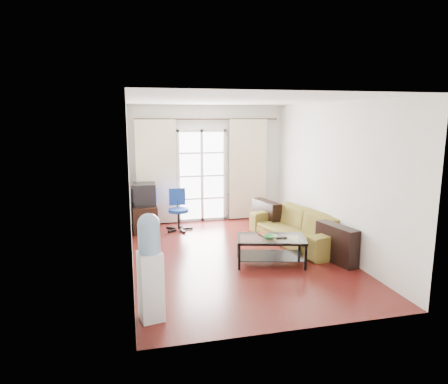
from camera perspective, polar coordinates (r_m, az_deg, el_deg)
The scene contains 20 objects.
floor at distance 7.20m, azimuth 1.78°, elevation -9.05°, with size 5.20×5.20×0.00m, color #5D1B16.
ceiling at distance 6.78m, azimuth 1.91°, elevation 12.95°, with size 5.20×5.20×0.00m, color white.
wall_back at distance 9.37m, azimuth -2.36°, elevation 4.06°, with size 3.60×0.02×2.70m, color white.
wall_front at distance 4.46m, azimuth 10.70°, elevation -3.54°, with size 3.60×0.02×2.70m, color white.
wall_left at distance 6.62m, azimuth -13.35°, elevation 1.01°, with size 0.02×5.20×2.70m, color white.
wall_right at distance 7.54m, azimuth 15.17°, elevation 2.07°, with size 0.02×5.20×2.70m, color white.
french_door at distance 9.33m, azimuth -3.18°, elevation 2.31°, with size 1.16×0.06×2.15m.
curtain_rod at distance 9.21m, azimuth -2.28°, elevation 10.36°, with size 0.04×0.04×3.30m, color #4C3F2D.
curtain_left at distance 9.12m, azimuth -9.63°, elevation 2.78°, with size 0.90×0.07×2.35m, color beige.
curtain_right at distance 9.50m, azimuth 3.43°, elevation 3.23°, with size 0.90×0.07×2.35m, color beige.
radiator at distance 9.63m, azimuth 2.48°, elevation -1.92°, with size 0.64×0.12×0.64m, color #949497.
sofa at distance 7.89m, azimuth 10.37°, elevation -5.00°, with size 1.33×2.34×0.64m, color olive.
coffee_table at distance 6.77m, azimuth 6.68°, elevation -7.78°, with size 1.25×0.90×0.46m.
bowl at distance 6.67m, azimuth 6.49°, elevation -6.37°, with size 0.27×0.27×0.05m, color #3A8F34.
book at distance 6.80m, azimuth 5.28°, elevation -6.14°, with size 0.22×0.26×0.02m, color maroon.
remote at distance 6.69m, azimuth 8.22°, elevation -6.52°, with size 0.18×0.05×0.02m, color black.
tv_stand at distance 8.83m, azimuth -11.27°, elevation -3.62°, with size 0.51×0.77×0.56m, color black.
crt_tv at distance 8.76m, azimuth -11.40°, elevation -0.30°, with size 0.53×0.52×0.47m.
task_chair at distance 8.75m, azimuth -6.52°, elevation -3.72°, with size 0.61×0.61×0.89m.
water_cooler at distance 4.90m, azimuth -10.50°, elevation -10.23°, with size 0.32×0.32×1.33m.
Camera 1 is at (-1.79, -6.54, 2.43)m, focal length 32.00 mm.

